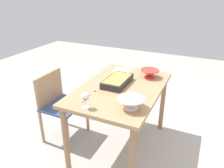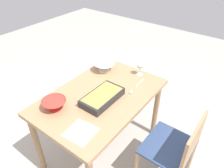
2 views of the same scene
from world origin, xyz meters
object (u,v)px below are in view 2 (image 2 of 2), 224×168
(mixing_bowl, at_px, (104,66))
(wine_glass, at_px, (140,66))
(dining_table, at_px, (101,103))
(small_bowl, at_px, (54,104))
(chair, at_px, (176,149))
(napkin, at_px, (81,132))
(serving_spoon, at_px, (134,88))
(casserole_dish, at_px, (102,97))

(mixing_bowl, bearing_deg, wine_glass, 114.35)
(dining_table, bearing_deg, small_bowl, -26.81)
(wine_glass, bearing_deg, chair, 57.36)
(wine_glass, distance_m, small_bowl, 0.94)
(dining_table, height_order, mixing_bowl, mixing_bowl)
(napkin, bearing_deg, small_bowl, -100.13)
(small_bowl, bearing_deg, mixing_bowl, -176.02)
(chair, bearing_deg, dining_table, -81.83)
(small_bowl, bearing_deg, dining_table, 153.19)
(wine_glass, xyz_separation_m, napkin, (0.95, 0.06, -0.10))
(serving_spoon, bearing_deg, small_bowl, -31.43)
(wine_glass, bearing_deg, casserole_dish, -4.48)
(dining_table, height_order, serving_spoon, serving_spoon)
(casserole_dish, xyz_separation_m, mixing_bowl, (-0.41, -0.30, 0.02))
(wine_glass, distance_m, mixing_bowl, 0.38)
(napkin, bearing_deg, chair, 133.52)
(dining_table, distance_m, napkin, 0.48)
(wine_glass, relative_size, mixing_bowl, 0.62)
(small_bowl, height_order, serving_spoon, small_bowl)
(chair, relative_size, napkin, 3.95)
(mixing_bowl, xyz_separation_m, serving_spoon, (0.09, 0.44, -0.05))
(dining_table, height_order, wine_glass, wine_glass)
(casserole_dish, xyz_separation_m, napkin, (0.39, 0.11, -0.04))
(dining_table, xyz_separation_m, small_bowl, (0.37, -0.19, 0.15))
(mixing_bowl, bearing_deg, serving_spoon, 77.82)
(dining_table, xyz_separation_m, casserole_dish, (0.05, 0.06, 0.13))
(chair, xyz_separation_m, wine_glass, (-0.41, -0.64, 0.40))
(wine_glass, bearing_deg, napkin, 3.85)
(wine_glass, height_order, napkin, wine_glass)
(chair, xyz_separation_m, casserole_dish, (0.16, -0.68, 0.34))
(napkin, bearing_deg, serving_spoon, 177.61)
(dining_table, bearing_deg, serving_spoon, 142.74)
(wine_glass, xyz_separation_m, casserole_dish, (0.56, -0.04, -0.06))
(casserole_dish, relative_size, mixing_bowl, 1.73)
(dining_table, xyz_separation_m, napkin, (0.44, 0.17, 0.10))
(casserole_dish, distance_m, napkin, 0.41)
(dining_table, relative_size, mixing_bowl, 5.23)
(casserole_dish, bearing_deg, napkin, 15.53)
(wine_glass, bearing_deg, serving_spoon, 20.35)
(serving_spoon, xyz_separation_m, napkin, (0.70, -0.03, -0.01))
(chair, bearing_deg, mixing_bowl, -104.34)
(chair, relative_size, small_bowl, 3.90)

